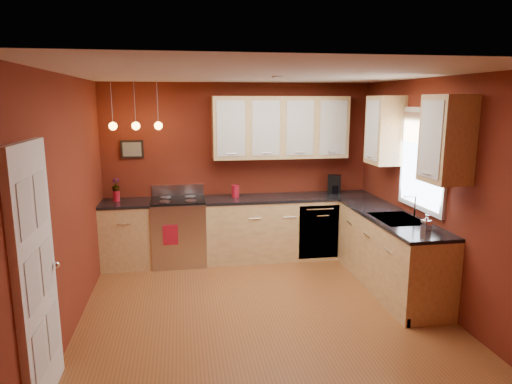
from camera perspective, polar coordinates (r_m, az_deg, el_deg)
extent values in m
plane|color=brown|center=(5.30, 0.91, -14.81)|extent=(4.20, 4.20, 0.00)
cube|color=beige|center=(4.76, 1.01, 14.51)|extent=(4.00, 4.20, 0.02)
cube|color=maroon|center=(6.91, -2.17, 2.71)|extent=(4.00, 0.02, 2.60)
cube|color=maroon|center=(2.91, 8.49, -9.67)|extent=(4.00, 0.02, 2.60)
cube|color=maroon|center=(4.93, -22.58, -1.69)|extent=(0.02, 4.20, 2.60)
cube|color=maroon|center=(5.58, 21.61, -0.17)|extent=(0.02, 4.20, 2.60)
cube|color=#E9C77D|center=(6.80, -15.77, -5.21)|extent=(0.70, 0.60, 0.90)
cube|color=#E9C77D|center=(6.93, 4.22, -4.48)|extent=(2.54, 0.60, 0.90)
cube|color=#E9C77D|center=(6.03, 16.36, -7.35)|extent=(0.60, 2.10, 0.90)
cube|color=black|center=(6.68, -15.99, -1.34)|extent=(0.70, 0.62, 0.04)
cube|color=black|center=(6.82, 4.27, -0.68)|extent=(2.54, 0.62, 0.04)
cube|color=black|center=(5.90, 16.61, -3.02)|extent=(0.62, 2.10, 0.04)
cube|color=#B5B5BA|center=(6.75, -9.59, -4.97)|extent=(0.76, 0.64, 0.92)
cube|color=black|center=(6.45, -9.60, -5.54)|extent=(0.55, 0.02, 0.32)
cylinder|color=#B5B5BA|center=(6.38, -9.67, -3.50)|extent=(0.60, 0.02, 0.02)
cube|color=black|center=(6.63, -9.72, -1.02)|extent=(0.76, 0.60, 0.03)
cylinder|color=#949499|center=(6.49, -11.32, -1.16)|extent=(0.16, 0.16, 0.01)
cylinder|color=#949499|center=(6.49, -8.14, -1.06)|extent=(0.16, 0.16, 0.01)
cylinder|color=#949499|center=(6.77, -11.25, -0.66)|extent=(0.16, 0.16, 0.01)
cylinder|color=#949499|center=(6.76, -8.20, -0.56)|extent=(0.16, 0.16, 0.01)
cube|color=#B5B5BA|center=(6.91, -9.74, 0.27)|extent=(0.76, 0.04, 0.16)
cube|color=#B5B5BA|center=(6.76, 7.86, -4.97)|extent=(0.60, 0.02, 0.80)
cube|color=#949499|center=(5.78, 17.25, -3.43)|extent=(0.50, 0.70, 0.05)
cube|color=black|center=(5.93, 16.52, -3.12)|extent=(0.42, 0.30, 0.02)
cube|color=black|center=(5.63, 18.01, -3.95)|extent=(0.42, 0.30, 0.02)
cylinder|color=white|center=(5.84, 19.28, -1.73)|extent=(0.02, 0.02, 0.28)
cylinder|color=white|center=(5.78, 18.75, -0.51)|extent=(0.16, 0.02, 0.02)
cube|color=white|center=(5.77, 20.17, 3.82)|extent=(0.04, 1.02, 1.22)
cube|color=white|center=(5.76, 20.04, 3.82)|extent=(0.01, 0.90, 1.10)
cube|color=#9F794F|center=(5.72, 20.16, 7.49)|extent=(0.02, 0.96, 0.36)
cube|color=white|center=(3.88, -25.81, -9.59)|extent=(0.06, 0.82, 2.05)
cube|color=silver|center=(3.55, -26.86, -1.89)|extent=(0.00, 0.28, 0.40)
cube|color=silver|center=(3.89, -25.31, -0.69)|extent=(0.00, 0.28, 0.40)
cube|color=silver|center=(3.70, -26.09, -10.21)|extent=(0.00, 0.28, 0.40)
cube|color=silver|center=(4.03, -24.64, -8.37)|extent=(0.00, 0.28, 0.40)
cube|color=silver|center=(3.93, -25.36, -17.72)|extent=(0.00, 0.28, 0.40)
cube|color=silver|center=(4.24, -24.01, -15.41)|extent=(0.00, 0.28, 0.40)
sphere|color=white|center=(4.17, -23.72, -8.34)|extent=(0.06, 0.06, 0.06)
cube|color=#E9C77D|center=(6.77, 3.07, 8.06)|extent=(2.00, 0.35, 0.90)
cube|color=#E9C77D|center=(5.69, 18.89, 6.84)|extent=(0.35, 1.95, 0.90)
cube|color=black|center=(6.83, -15.23, 5.18)|extent=(0.32, 0.03, 0.26)
cylinder|color=#949499|center=(6.49, -17.60, 10.50)|extent=(0.01, 0.01, 0.60)
sphere|color=#FFA53F|center=(6.50, -17.44, 7.86)|extent=(0.11, 0.11, 0.11)
cylinder|color=#949499|center=(6.46, -14.92, 10.65)|extent=(0.01, 0.01, 0.60)
sphere|color=#FFA53F|center=(6.47, -14.79, 7.99)|extent=(0.11, 0.11, 0.11)
cylinder|color=#949499|center=(6.44, -12.22, 10.77)|extent=(0.01, 0.01, 0.60)
sphere|color=#FFA53F|center=(6.45, -12.11, 8.10)|extent=(0.11, 0.11, 0.11)
cylinder|color=#A81223|center=(6.71, -2.59, 0.04)|extent=(0.11, 0.11, 0.16)
cylinder|color=#A81223|center=(6.70, -2.60, 0.79)|extent=(0.12, 0.12, 0.02)
cylinder|color=#A81223|center=(6.74, -17.06, -0.48)|extent=(0.09, 0.09, 0.15)
imported|color=#A81223|center=(6.71, -17.13, 0.80)|extent=(0.13, 0.13, 0.20)
cube|color=black|center=(7.10, 9.76, 0.97)|extent=(0.24, 0.22, 0.28)
cylinder|color=black|center=(7.06, 9.88, 0.29)|extent=(0.14, 0.14, 0.13)
imported|color=white|center=(5.31, 20.52, -3.63)|extent=(0.10, 0.10, 0.18)
cube|color=#A81223|center=(6.42, -10.64, -5.31)|extent=(0.21, 0.01, 0.28)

